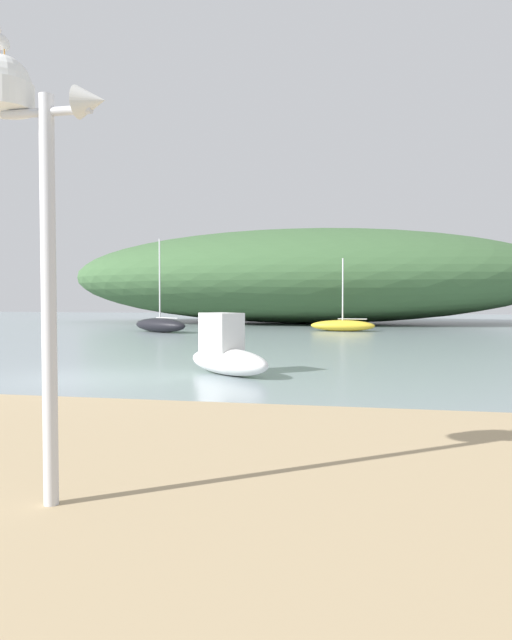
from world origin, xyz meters
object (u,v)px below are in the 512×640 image
at_px(seagull_on_radar, 1,40).
at_px(motorboat_off_point, 226,353).
at_px(mast_structure, 20,138).
at_px(sailboat_far_left, 160,325).
at_px(sailboat_mid_channel, 343,325).

height_order(seagull_on_radar, motorboat_off_point, seagull_on_radar).
xyz_separation_m(seagull_on_radar, motorboat_off_point, (-0.67, 9.76, -3.40)).
bearing_deg(mast_structure, motorboat_off_point, 94.79).
relative_size(mast_structure, sailboat_far_left, 0.71).
distance_m(mast_structure, sailboat_far_left, 28.16).
distance_m(seagull_on_radar, sailboat_far_left, 28.21).
bearing_deg(seagull_on_radar, sailboat_mid_channel, 88.03).
relative_size(mast_structure, motorboat_off_point, 1.31).
bearing_deg(motorboat_off_point, seagull_on_radar, -86.09).
distance_m(sailboat_mid_channel, motorboat_off_point, 19.83).
xyz_separation_m(mast_structure, sailboat_mid_channel, (0.87, 29.50, -2.81)).
height_order(motorboat_off_point, sailboat_far_left, sailboat_far_left).
xyz_separation_m(seagull_on_radar, sailboat_mid_channel, (1.02, 29.52, -3.60)).
xyz_separation_m(seagull_on_radar, sailboat_far_left, (-8.74, 26.59, -3.53)).
bearing_deg(motorboat_off_point, mast_structure, -85.21).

